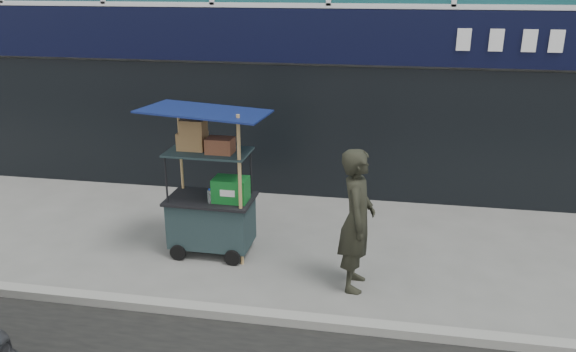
# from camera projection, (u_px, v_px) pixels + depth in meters

# --- Properties ---
(ground) EXTENTS (80.00, 80.00, 0.00)m
(ground) POSITION_uv_depth(u_px,v_px,m) (287.00, 313.00, 6.80)
(ground) COLOR slate
(ground) RESTS_ON ground
(curb) EXTENTS (80.00, 0.18, 0.12)m
(curb) POSITION_uv_depth(u_px,v_px,m) (284.00, 318.00, 6.59)
(curb) COLOR gray
(curb) RESTS_ON ground
(vendor_cart) EXTENTS (1.66, 1.19, 2.22)m
(vendor_cart) POSITION_uv_depth(u_px,v_px,m) (212.00, 203.00, 8.07)
(vendor_cart) COLOR #1A2C2C
(vendor_cart) RESTS_ON ground
(vendor_man) EXTENTS (0.46, 0.69, 1.88)m
(vendor_man) POSITION_uv_depth(u_px,v_px,m) (357.00, 220.00, 7.10)
(vendor_man) COLOR black
(vendor_man) RESTS_ON ground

